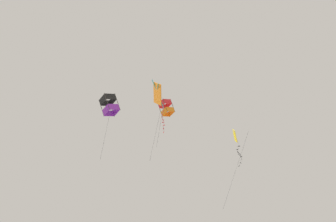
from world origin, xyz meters
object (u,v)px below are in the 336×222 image
Objects in this scene: kite_box_far_centre at (166,108)px; kite_box_upper_right at (109,105)px; kite_diamond_near_left at (157,94)px; kite_diamond_low_drifter at (235,137)px.

kite_box_upper_right is at bearing -87.44° from kite_box_far_centre.
kite_diamond_near_left is (-4.08, 3.57, -3.00)m from kite_box_far_centre.
kite_box_far_centre is at bearing -93.69° from kite_diamond_low_drifter.
kite_box_far_centre is at bearing 142.75° from kite_diamond_near_left.
kite_diamond_near_left is at bearing 27.99° from kite_box_upper_right.
kite_box_upper_right is (3.11, 10.43, 0.81)m from kite_diamond_low_drifter.
kite_diamond_low_drifter is (0.93, -8.46, -0.07)m from kite_diamond_near_left.
kite_box_far_centre is at bearing 92.41° from kite_box_upper_right.
kite_diamond_low_drifter is at bearing 75.40° from kite_box_upper_right.
kite_diamond_near_left reaches higher than kite_diamond_low_drifter.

